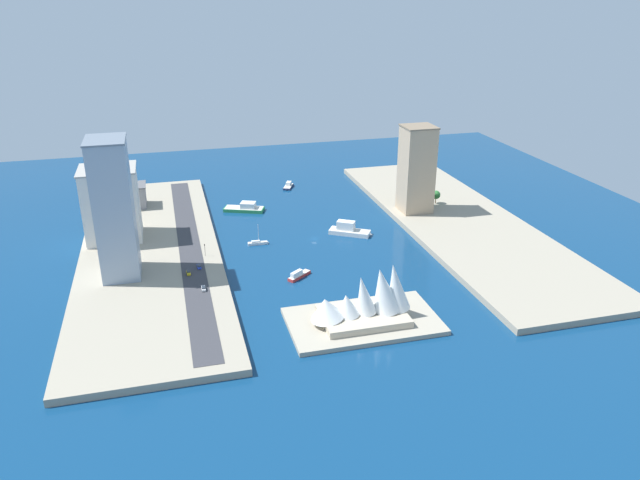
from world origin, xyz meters
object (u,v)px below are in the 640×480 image
object	(u,v)px
ferry_green_doubledeck	(245,208)
tugboat_red	(299,275)
hotel_broad_white	(111,204)
hatchback_blue	(199,266)
patrol_launch_navy	(288,186)
warehouse_low_gray	(117,197)
taxi_yellow_cab	(188,272)
traffic_light_waterfront	(205,248)
opera_landmark	(367,300)
ferry_white_commuter	(349,230)
tower_tall_glass	(114,209)
apartment_midrise_tan	(416,169)
van_white	(204,288)
sailboat_small_white	(258,243)

from	to	relation	value
ferry_green_doubledeck	tugboat_red	world-z (taller)	ferry_green_doubledeck
hotel_broad_white	hatchback_blue	xyz separation A→B (m)	(-40.95, 50.72, -18.85)
patrol_launch_navy	warehouse_low_gray	size ratio (longest dim) A/B	0.39
tugboat_red	taxi_yellow_cab	distance (m)	52.69
traffic_light_waterfront	opera_landmark	xyz separation A→B (m)	(-59.92, 79.31, 3.43)
ferry_green_doubledeck	hatchback_blue	distance (m)	91.24
tugboat_red	hatchback_blue	bearing A→B (deg)	-19.69
ferry_white_commuter	hatchback_blue	size ratio (longest dim) A/B	4.66
tower_tall_glass	tugboat_red	bearing A→B (deg)	166.65
apartment_midrise_tan	traffic_light_waterfront	distance (m)	136.81
tugboat_red	warehouse_low_gray	size ratio (longest dim) A/B	0.37
hotel_broad_white	van_white	world-z (taller)	hotel_broad_white
patrol_launch_navy	hotel_broad_white	size ratio (longest dim) A/B	0.35
patrol_launch_navy	van_white	world-z (taller)	van_white
tugboat_red	taxi_yellow_cab	bearing A→B (deg)	-11.64
hotel_broad_white	opera_landmark	bearing A→B (deg)	132.13
sailboat_small_white	traffic_light_waterfront	distance (m)	33.86
ferry_green_doubledeck	ferry_white_commuter	world-z (taller)	ferry_white_commuter
van_white	hatchback_blue	world-z (taller)	van_white
sailboat_small_white	patrol_launch_navy	size ratio (longest dim) A/B	0.85
tower_tall_glass	van_white	bearing A→B (deg)	142.99
hatchback_blue	van_white	bearing A→B (deg)	90.42
apartment_midrise_tan	taxi_yellow_cab	size ratio (longest dim) A/B	11.73
tugboat_red	traffic_light_waterfront	xyz separation A→B (m)	(41.89, -30.37, 6.10)
apartment_midrise_tan	hatchback_blue	xyz separation A→B (m)	(134.25, 50.36, -25.21)
taxi_yellow_cab	traffic_light_waterfront	distance (m)	22.23
opera_landmark	tugboat_red	bearing A→B (deg)	-69.78
ferry_green_doubledeck	hotel_broad_white	world-z (taller)	hotel_broad_white
patrol_launch_navy	hotel_broad_white	bearing A→B (deg)	33.34
warehouse_low_gray	van_white	size ratio (longest dim) A/B	7.09
sailboat_small_white	van_white	size ratio (longest dim) A/B	2.38
warehouse_low_gray	traffic_light_waterfront	size ratio (longest dim) A/B	5.46
hatchback_blue	ferry_green_doubledeck	bearing A→B (deg)	-112.43
ferry_white_commuter	traffic_light_waterfront	size ratio (longest dim) A/B	3.65
tower_tall_glass	traffic_light_waterfront	bearing A→B (deg)	-164.70
hatchback_blue	patrol_launch_navy	bearing A→B (deg)	-119.75
tower_tall_glass	taxi_yellow_cab	world-z (taller)	tower_tall_glass
ferry_white_commuter	tugboat_red	xyz separation A→B (m)	(40.02, 47.25, -1.21)
ferry_white_commuter	taxi_yellow_cab	world-z (taller)	ferry_white_commuter
taxi_yellow_cab	hatchback_blue	bearing A→B (deg)	-132.74
tugboat_red	opera_landmark	size ratio (longest dim) A/B	0.30
tugboat_red	warehouse_low_gray	distance (m)	147.92
taxi_yellow_cab	traffic_light_waterfront	world-z (taller)	traffic_light_waterfront
hatchback_blue	opera_landmark	size ratio (longest dim) A/B	0.12
opera_landmark	sailboat_small_white	bearing A→B (deg)	-72.17
patrol_launch_navy	tower_tall_glass	bearing A→B (deg)	48.67
hotel_broad_white	opera_landmark	world-z (taller)	hotel_broad_white
hotel_broad_white	van_white	distance (m)	87.47
traffic_light_waterfront	tower_tall_glass	bearing A→B (deg)	15.30
tugboat_red	warehouse_low_gray	world-z (taller)	warehouse_low_gray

